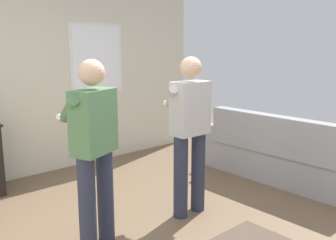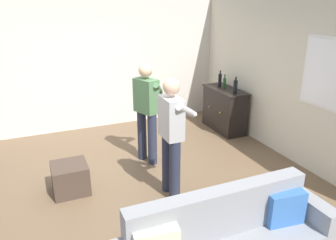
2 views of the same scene
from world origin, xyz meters
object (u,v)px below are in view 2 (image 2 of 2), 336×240
at_px(sideboard_cabinet, 224,109).
at_px(bottle_spirits_clear, 235,86).
at_px(bottle_wine_green, 224,83).
at_px(ottoman, 70,178).
at_px(person_standing_right, 172,133).
at_px(person_standing_left, 147,109).
at_px(bottle_liquor_amber, 220,80).

relative_size(sideboard_cabinet, bottle_spirits_clear, 3.37).
height_order(bottle_wine_green, ottoman, bottle_wine_green).
distance_m(ottoman, person_standing_right, 1.62).
bearing_deg(bottle_spirits_clear, bottle_wine_green, 178.29).
bearing_deg(bottle_spirits_clear, person_standing_left, -78.90).
bearing_deg(bottle_liquor_amber, bottle_spirits_clear, -0.74).
bearing_deg(sideboard_cabinet, person_standing_left, -69.64).
relative_size(bottle_liquor_amber, ottoman, 0.68).
height_order(bottle_spirits_clear, person_standing_left, person_standing_left).
relative_size(bottle_wine_green, bottle_liquor_amber, 0.85).
relative_size(bottle_spirits_clear, person_standing_right, 0.19).
distance_m(bottle_wine_green, bottle_liquor_amber, 0.18).
xyz_separation_m(bottle_wine_green, bottle_liquor_amber, (-0.17, -0.00, 0.03)).
bearing_deg(person_standing_left, person_standing_right, -2.49).
bearing_deg(bottle_wine_green, ottoman, -69.16).
bearing_deg(person_standing_right, ottoman, -116.17).
distance_m(bottle_liquor_amber, bottle_spirits_clear, 0.58).
bearing_deg(ottoman, bottle_wine_green, 110.84).
relative_size(bottle_wine_green, ottoman, 0.58).
height_order(bottle_wine_green, person_standing_left, person_standing_left).
relative_size(bottle_liquor_amber, bottle_spirits_clear, 1.04).
distance_m(person_standing_left, person_standing_right, 1.11).
distance_m(bottle_spirits_clear, ottoman, 3.51).
bearing_deg(sideboard_cabinet, bottle_liquor_amber, 179.77).
relative_size(sideboard_cabinet, bottle_wine_green, 3.82).
bearing_deg(person_standing_left, bottle_wine_green, 111.82).
distance_m(bottle_spirits_clear, person_standing_left, 2.00).
bearing_deg(bottle_wine_green, person_standing_left, -68.18).
xyz_separation_m(ottoman, person_standing_left, (-0.47, 1.35, 0.73)).
relative_size(bottle_liquor_amber, person_standing_right, 0.20).
distance_m(bottle_wine_green, ottoman, 3.64).
relative_size(sideboard_cabinet, ottoman, 2.22).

